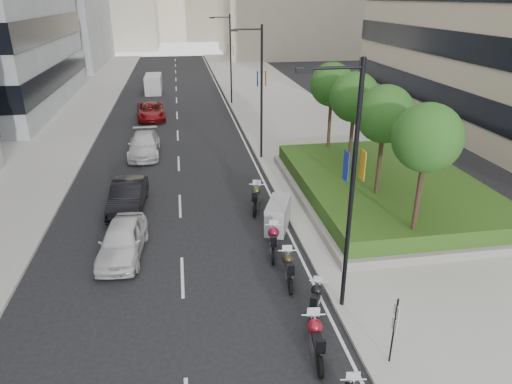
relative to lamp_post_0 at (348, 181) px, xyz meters
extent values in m
plane|color=black|center=(-4.14, -1.00, -5.07)|extent=(160.00, 160.00, 0.00)
cube|color=#9E9B93|center=(4.86, 29.00, -4.99)|extent=(10.00, 100.00, 0.15)
cube|color=#9E9B93|center=(-16.14, 29.00, -4.99)|extent=(8.00, 100.00, 0.15)
cube|color=silver|center=(-0.44, 29.00, -5.06)|extent=(0.12, 100.00, 0.01)
cube|color=silver|center=(-5.64, 29.00, -5.06)|extent=(0.12, 100.00, 0.01)
cube|color=gray|center=(5.86, 9.00, -4.72)|extent=(10.00, 14.00, 0.40)
cube|color=#214313|center=(5.86, 9.00, -4.12)|extent=(9.40, 13.40, 0.80)
cylinder|color=#332319|center=(4.36, 3.00, -2.52)|extent=(0.22, 0.22, 4.00)
sphere|color=#1B4515|center=(4.36, 3.00, 0.38)|extent=(2.80, 2.80, 2.80)
cylinder|color=#332319|center=(4.36, 7.00, -2.52)|extent=(0.22, 0.22, 4.00)
sphere|color=#1B4515|center=(4.36, 7.00, 0.38)|extent=(2.80, 2.80, 2.80)
cylinder|color=#332319|center=(4.36, 11.00, -2.52)|extent=(0.22, 0.22, 4.00)
sphere|color=#1B4515|center=(4.36, 11.00, 0.38)|extent=(2.80, 2.80, 2.80)
cylinder|color=#332319|center=(4.36, 15.00, -2.52)|extent=(0.22, 0.22, 4.00)
sphere|color=#1B4515|center=(4.36, 15.00, 0.38)|extent=(2.80, 2.80, 2.80)
cylinder|color=black|center=(0.16, 0.00, -0.57)|extent=(0.16, 0.16, 9.00)
cylinder|color=black|center=(-0.74, 0.00, 3.63)|extent=(1.80, 0.10, 0.10)
cube|color=black|center=(-1.64, 0.00, 3.58)|extent=(0.50, 0.22, 0.14)
cube|color=gold|center=(0.44, 0.00, 0.53)|extent=(0.02, 0.45, 1.00)
cube|color=navy|center=(-0.12, 0.00, 0.53)|extent=(0.02, 0.45, 1.00)
cylinder|color=black|center=(0.16, 17.00, -0.57)|extent=(0.16, 0.16, 9.00)
cylinder|color=black|center=(-0.74, 17.00, 3.63)|extent=(1.80, 0.10, 0.10)
cube|color=black|center=(-1.64, 17.00, 3.58)|extent=(0.50, 0.22, 0.14)
cube|color=gold|center=(0.44, 17.00, 0.53)|extent=(0.02, 0.45, 1.00)
cube|color=navy|center=(-0.12, 17.00, 0.53)|extent=(0.02, 0.45, 1.00)
cylinder|color=black|center=(0.16, 35.00, -0.57)|extent=(0.16, 0.16, 9.00)
cylinder|color=black|center=(-0.74, 35.00, 3.63)|extent=(1.80, 0.10, 0.10)
cube|color=black|center=(-1.64, 35.00, 3.58)|extent=(0.50, 0.22, 0.14)
cube|color=gold|center=(0.44, 35.00, 0.53)|extent=(0.02, 0.45, 1.00)
cube|color=navy|center=(-0.12, 35.00, 0.53)|extent=(0.02, 0.45, 1.00)
cylinder|color=black|center=(0.66, -3.00, -3.82)|extent=(0.06, 0.06, 2.50)
cube|color=silver|center=(0.66, -3.00, -3.02)|extent=(0.02, 0.32, 0.42)
cube|color=silver|center=(0.66, -3.00, -3.52)|extent=(0.02, 0.32, 0.42)
cylinder|color=silver|center=(-1.12, -4.37, -4.00)|extent=(0.73, 0.15, 0.05)
cylinder|color=black|center=(-1.61, -3.07, -4.74)|extent=(0.20, 0.67, 0.66)
cylinder|color=black|center=(-1.42, -1.39, -4.74)|extent=(0.20, 0.67, 0.66)
cube|color=silver|center=(-1.52, -2.28, -4.56)|extent=(0.42, 0.93, 0.45)
sphere|color=maroon|center=(-1.48, -1.93, -4.15)|extent=(0.51, 0.51, 0.51)
cube|color=black|center=(-1.56, -2.60, -4.22)|extent=(0.38, 0.82, 0.17)
cylinder|color=silver|center=(-1.45, -1.65, -3.92)|extent=(0.79, 0.14, 0.05)
cylinder|color=black|center=(-1.20, -0.77, -4.78)|extent=(0.34, 0.56, 0.56)
cylinder|color=black|center=(-0.59, 0.55, -4.78)|extent=(0.34, 0.56, 0.56)
cube|color=silver|center=(-0.91, -0.15, -4.63)|extent=(0.57, 0.82, 0.38)
sphere|color=black|center=(-0.79, 0.12, -4.28)|extent=(0.44, 0.44, 0.44)
cube|color=black|center=(-1.03, -0.39, -4.34)|extent=(0.52, 0.73, 0.15)
cylinder|color=silver|center=(-0.68, 0.35, -4.08)|extent=(0.63, 0.32, 0.05)
cylinder|color=black|center=(-1.51, 1.17, -4.75)|extent=(0.19, 0.64, 0.63)
cylinder|color=black|center=(-1.32, 2.78, -4.75)|extent=(0.19, 0.64, 0.63)
cube|color=silver|center=(-1.42, 1.92, -4.58)|extent=(0.40, 0.89, 0.43)
sphere|color=black|center=(-1.38, 2.26, -4.19)|extent=(0.49, 0.49, 0.49)
cube|color=black|center=(-1.46, 1.62, -4.25)|extent=(0.37, 0.79, 0.16)
cylinder|color=silver|center=(-1.35, 2.53, -3.97)|extent=(0.75, 0.14, 0.05)
cylinder|color=black|center=(-1.76, 3.36, -4.74)|extent=(0.26, 0.66, 0.65)
cylinder|color=black|center=(-1.40, 5.00, -4.74)|extent=(0.26, 0.66, 0.65)
cube|color=silver|center=(-1.59, 4.13, -4.56)|extent=(0.50, 0.94, 0.44)
sphere|color=maroon|center=(-1.52, 4.47, -4.16)|extent=(0.50, 0.50, 0.50)
cube|color=black|center=(-1.66, 3.82, -4.22)|extent=(0.45, 0.83, 0.17)
cylinder|color=silver|center=(-1.46, 4.75, -3.93)|extent=(0.77, 0.22, 0.05)
cylinder|color=black|center=(-1.20, 5.70, -4.72)|extent=(0.38, 0.69, 0.69)
cylinder|color=black|center=(-0.55, 7.36, -4.72)|extent=(0.38, 0.69, 0.69)
cube|color=gray|center=(-0.88, 6.53, -4.34)|extent=(1.74, 2.53, 1.40)
cylinder|color=black|center=(-1.80, 8.03, -4.72)|extent=(0.30, 0.70, 0.69)
cylinder|color=black|center=(-1.37, 9.75, -4.72)|extent=(0.30, 0.70, 0.69)
cube|color=silver|center=(-1.60, 8.83, -4.53)|extent=(0.55, 0.99, 0.47)
sphere|color=#32341D|center=(-1.51, 9.19, -4.11)|extent=(0.53, 0.53, 0.53)
cube|color=black|center=(-1.68, 8.51, -4.18)|extent=(0.50, 0.88, 0.18)
cylinder|color=silver|center=(-1.44, 9.48, -3.87)|extent=(0.81, 0.25, 0.06)
imported|color=silver|center=(-8.17, 5.14, -4.30)|extent=(2.17, 4.61, 1.52)
imported|color=black|center=(-8.35, 10.07, -4.29)|extent=(1.93, 4.78, 1.55)
imported|color=#BDBDBF|center=(-8.04, 19.29, -4.30)|extent=(2.16, 5.27, 1.53)
imported|color=maroon|center=(-8.02, 29.98, -4.33)|extent=(2.90, 5.52, 1.48)
cube|color=#ADADAF|center=(-8.25, 42.99, -4.05)|extent=(1.89, 4.86, 2.03)
cube|color=#ADADAF|center=(-8.25, 41.16, -4.53)|extent=(1.85, 1.18, 1.06)
cylinder|color=black|center=(-9.03, 41.25, -4.73)|extent=(0.24, 0.68, 0.68)
cylinder|color=black|center=(-7.48, 41.25, -4.73)|extent=(0.24, 0.68, 0.68)
cylinder|color=black|center=(-9.03, 44.54, -4.73)|extent=(0.24, 0.68, 0.68)
cylinder|color=black|center=(-7.48, 44.54, -4.73)|extent=(0.24, 0.68, 0.68)
camera|label=1|loc=(-5.26, -13.15, 5.57)|focal=32.00mm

